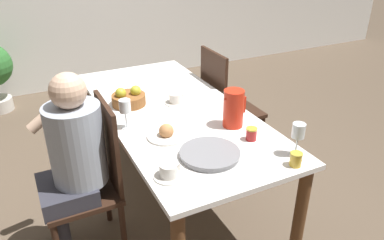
{
  "coord_description": "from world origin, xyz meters",
  "views": [
    {
      "loc": [
        -0.89,
        -2.07,
        1.8
      ],
      "look_at": [
        0.0,
        -0.29,
        0.78
      ],
      "focal_mm": 35.0,
      "sensor_mm": 36.0,
      "label": 1
    }
  ],
  "objects_px": {
    "red_pitcher": "(233,108)",
    "wine_glass_juice": "(298,132)",
    "wine_glass_water": "(125,107)",
    "bread_plate": "(166,133)",
    "chair_opposite": "(225,105)",
    "serving_tray": "(210,154)",
    "teacup_across": "(176,99)",
    "jam_jar_amber": "(251,133)",
    "chair_person_side": "(93,178)",
    "teacup_near_person": "(169,171)",
    "person_seated": "(72,157)",
    "fruit_bowl": "(129,98)",
    "jam_jar_red": "(296,159)"
  },
  "relations": [
    {
      "from": "red_pitcher",
      "to": "wine_glass_juice",
      "type": "height_order",
      "value": "red_pitcher"
    },
    {
      "from": "wine_glass_water",
      "to": "bread_plate",
      "type": "bearing_deg",
      "value": -50.9
    },
    {
      "from": "chair_opposite",
      "to": "serving_tray",
      "type": "distance_m",
      "value": 1.19
    },
    {
      "from": "red_pitcher",
      "to": "teacup_across",
      "type": "relative_size",
      "value": 1.51
    },
    {
      "from": "chair_opposite",
      "to": "jam_jar_amber",
      "type": "height_order",
      "value": "chair_opposite"
    },
    {
      "from": "jam_jar_amber",
      "to": "red_pitcher",
      "type": "bearing_deg",
      "value": 90.67
    },
    {
      "from": "chair_person_side",
      "to": "teacup_near_person",
      "type": "bearing_deg",
      "value": -149.05
    },
    {
      "from": "person_seated",
      "to": "wine_glass_water",
      "type": "relative_size",
      "value": 6.36
    },
    {
      "from": "red_pitcher",
      "to": "fruit_bowl",
      "type": "xyz_separation_m",
      "value": [
        -0.47,
        0.58,
        -0.07
      ]
    },
    {
      "from": "person_seated",
      "to": "red_pitcher",
      "type": "height_order",
      "value": "person_seated"
    },
    {
      "from": "red_pitcher",
      "to": "jam_jar_red",
      "type": "relative_size",
      "value": 3.12
    },
    {
      "from": "jam_jar_red",
      "to": "fruit_bowl",
      "type": "height_order",
      "value": "fruit_bowl"
    },
    {
      "from": "chair_opposite",
      "to": "wine_glass_water",
      "type": "height_order",
      "value": "chair_opposite"
    },
    {
      "from": "red_pitcher",
      "to": "teacup_across",
      "type": "xyz_separation_m",
      "value": [
        -0.17,
        0.46,
        -0.09
      ]
    },
    {
      "from": "chair_person_side",
      "to": "serving_tray",
      "type": "height_order",
      "value": "chair_person_side"
    },
    {
      "from": "chair_person_side",
      "to": "jam_jar_red",
      "type": "bearing_deg",
      "value": -126.9
    },
    {
      "from": "chair_opposite",
      "to": "fruit_bowl",
      "type": "bearing_deg",
      "value": -81.2
    },
    {
      "from": "chair_opposite",
      "to": "serving_tray",
      "type": "relative_size",
      "value": 3.0
    },
    {
      "from": "chair_opposite",
      "to": "bread_plate",
      "type": "distance_m",
      "value": 1.06
    },
    {
      "from": "chair_person_side",
      "to": "jam_jar_amber",
      "type": "distance_m",
      "value": 0.96
    },
    {
      "from": "chair_opposite",
      "to": "teacup_across",
      "type": "distance_m",
      "value": 0.66
    },
    {
      "from": "person_seated",
      "to": "wine_glass_water",
      "type": "xyz_separation_m",
      "value": [
        0.35,
        0.12,
        0.17
      ]
    },
    {
      "from": "chair_opposite",
      "to": "jam_jar_red",
      "type": "height_order",
      "value": "chair_opposite"
    },
    {
      "from": "jam_jar_red",
      "to": "teacup_across",
      "type": "bearing_deg",
      "value": 103.25
    },
    {
      "from": "wine_glass_water",
      "to": "teacup_across",
      "type": "distance_m",
      "value": 0.47
    },
    {
      "from": "jam_jar_red",
      "to": "chair_opposite",
      "type": "bearing_deg",
      "value": 74.98
    },
    {
      "from": "chair_person_side",
      "to": "jam_jar_red",
      "type": "distance_m",
      "value": 1.16
    },
    {
      "from": "red_pitcher",
      "to": "wine_glass_water",
      "type": "relative_size",
      "value": 1.26
    },
    {
      "from": "chair_person_side",
      "to": "teacup_across",
      "type": "relative_size",
      "value": 6.34
    },
    {
      "from": "wine_glass_water",
      "to": "teacup_near_person",
      "type": "bearing_deg",
      "value": -87.09
    },
    {
      "from": "chair_person_side",
      "to": "fruit_bowl",
      "type": "bearing_deg",
      "value": -42.24
    },
    {
      "from": "person_seated",
      "to": "fruit_bowl",
      "type": "xyz_separation_m",
      "value": [
        0.47,
        0.44,
        0.08
      ]
    },
    {
      "from": "jam_jar_amber",
      "to": "jam_jar_red",
      "type": "xyz_separation_m",
      "value": [
        0.05,
        -0.32,
        0.0
      ]
    },
    {
      "from": "teacup_across",
      "to": "bread_plate",
      "type": "xyz_separation_m",
      "value": [
        -0.24,
        -0.41,
        -0.01
      ]
    },
    {
      "from": "person_seated",
      "to": "serving_tray",
      "type": "height_order",
      "value": "person_seated"
    },
    {
      "from": "teacup_across",
      "to": "fruit_bowl",
      "type": "height_order",
      "value": "fruit_bowl"
    },
    {
      "from": "chair_person_side",
      "to": "jam_jar_red",
      "type": "height_order",
      "value": "chair_person_side"
    },
    {
      "from": "person_seated",
      "to": "jam_jar_amber",
      "type": "distance_m",
      "value": 1.0
    },
    {
      "from": "red_pitcher",
      "to": "person_seated",
      "type": "bearing_deg",
      "value": 171.53
    },
    {
      "from": "chair_opposite",
      "to": "wine_glass_juice",
      "type": "distance_m",
      "value": 1.22
    },
    {
      "from": "red_pitcher",
      "to": "serving_tray",
      "type": "height_order",
      "value": "red_pitcher"
    },
    {
      "from": "person_seated",
      "to": "jam_jar_amber",
      "type": "height_order",
      "value": "person_seated"
    },
    {
      "from": "person_seated",
      "to": "wine_glass_water",
      "type": "height_order",
      "value": "person_seated"
    },
    {
      "from": "teacup_near_person",
      "to": "serving_tray",
      "type": "height_order",
      "value": "teacup_near_person"
    },
    {
      "from": "wine_glass_water",
      "to": "fruit_bowl",
      "type": "relative_size",
      "value": 0.8
    },
    {
      "from": "chair_opposite",
      "to": "red_pitcher",
      "type": "relative_size",
      "value": 4.19
    },
    {
      "from": "person_seated",
      "to": "wine_glass_water",
      "type": "bearing_deg",
      "value": -71.23
    },
    {
      "from": "teacup_near_person",
      "to": "bread_plate",
      "type": "relative_size",
      "value": 0.68
    },
    {
      "from": "person_seated",
      "to": "bread_plate",
      "type": "height_order",
      "value": "person_seated"
    },
    {
      "from": "chair_person_side",
      "to": "bread_plate",
      "type": "bearing_deg",
      "value": -104.87
    }
  ]
}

